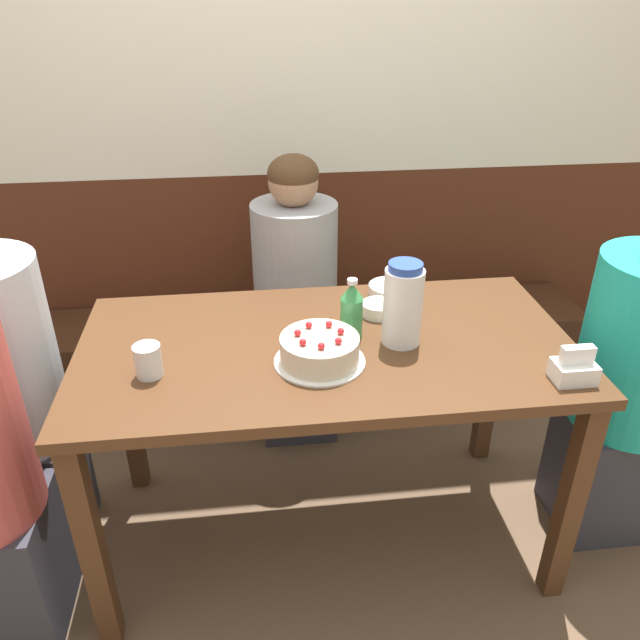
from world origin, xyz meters
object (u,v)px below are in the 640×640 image
object	(u,v)px
bowl_soup_white	(390,290)
bowl_rice_small	(378,309)
soju_bottle	(352,310)
person_pale_blue_shirt	(296,309)
bench_seat	(302,357)
person_dark_striped	(0,389)
birthday_cake	(320,350)
water_pitcher	(403,304)
glass_water_tall	(148,361)
person_grey_tee	(634,382)
napkin_holder	(574,368)

from	to	relation	value
bowl_soup_white	bowl_rice_small	world-z (taller)	bowl_rice_small
soju_bottle	person_pale_blue_shirt	xyz separation A→B (m)	(-0.12, 0.61, -0.31)
bench_seat	bowl_rice_small	xyz separation A→B (m)	(0.19, -0.68, 0.59)
bowl_rice_small	person_dark_striped	world-z (taller)	person_dark_striped
bowl_soup_white	soju_bottle	bearing A→B (deg)	-124.36
bench_seat	birthday_cake	distance (m)	1.11
bowl_rice_small	birthday_cake	bearing A→B (deg)	-130.49
birthday_cake	person_dark_striped	bearing A→B (deg)	168.32
soju_bottle	bowl_soup_white	world-z (taller)	soju_bottle
birthday_cake	water_pitcher	bearing A→B (deg)	18.45
bench_seat	water_pitcher	size ratio (longest dim) A/B	9.88
glass_water_tall	person_grey_tee	xyz separation A→B (m)	(1.49, 0.06, -0.23)
water_pitcher	person_pale_blue_shirt	distance (m)	0.79
water_pitcher	glass_water_tall	distance (m)	0.73
napkin_holder	bowl_soup_white	xyz separation A→B (m)	(-0.38, 0.56, -0.02)
person_dark_striped	bowl_rice_small	bearing A→B (deg)	2.92
bowl_soup_white	glass_water_tall	size ratio (longest dim) A/B	1.56
bench_seat	person_pale_blue_shirt	xyz separation A→B (m)	(-0.04, -0.19, 0.35)
person_dark_striped	person_pale_blue_shirt	bearing A→B (deg)	29.71
glass_water_tall	person_dark_striped	size ratio (longest dim) A/B	0.07
bowl_rice_small	napkin_holder	bearing A→B (deg)	-44.25
birthday_cake	glass_water_tall	bearing A→B (deg)	-178.96
napkin_holder	bowl_soup_white	size ratio (longest dim) A/B	0.77
birthday_cake	napkin_holder	size ratio (longest dim) A/B	2.35
water_pitcher	bowl_soup_white	xyz separation A→B (m)	(0.03, 0.31, -0.10)
soju_bottle	glass_water_tall	bearing A→B (deg)	-166.20
water_pitcher	bench_seat	bearing A→B (deg)	104.48
bench_seat	napkin_holder	bearing A→B (deg)	-60.35
bowl_rice_small	person_dark_striped	xyz separation A→B (m)	(-1.18, -0.06, -0.17)
birthday_cake	bowl_soup_white	size ratio (longest dim) A/B	1.80
water_pitcher	person_pale_blue_shirt	bearing A→B (deg)	111.43
napkin_holder	person_grey_tee	bearing A→B (deg)	31.61
person_grey_tee	water_pitcher	bearing A→B (deg)	-2.40
napkin_holder	person_pale_blue_shirt	distance (m)	1.16
bench_seat	person_grey_tee	xyz separation A→B (m)	(0.99, -0.88, 0.38)
bench_seat	glass_water_tall	world-z (taller)	glass_water_tall
birthday_cake	napkin_holder	bearing A→B (deg)	-14.54
bowl_soup_white	person_dark_striped	bearing A→B (deg)	-171.25
soju_bottle	napkin_holder	xyz separation A→B (m)	(0.55, -0.31, -0.05)
glass_water_tall	person_grey_tee	world-z (taller)	person_grey_tee
person_pale_blue_shirt	person_grey_tee	world-z (taller)	person_grey_tee
person_dark_striped	soju_bottle	bearing A→B (deg)	-3.46
bench_seat	person_pale_blue_shirt	distance (m)	0.40
person_pale_blue_shirt	person_dark_striped	size ratio (longest dim) A/B	0.94
birthday_cake	person_grey_tee	distance (m)	1.05
person_grey_tee	person_dark_striped	bearing A→B (deg)	-4.22
birthday_cake	glass_water_tall	size ratio (longest dim) A/B	2.81
bowl_soup_white	person_grey_tee	world-z (taller)	person_grey_tee
birthday_cake	person_dark_striped	world-z (taller)	person_dark_striped
water_pitcher	person_dark_striped	size ratio (longest dim) A/B	0.20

